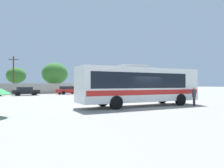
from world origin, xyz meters
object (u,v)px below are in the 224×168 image
(attendant_by_bus_door, at_px, (194,96))
(utility_pole_near, at_px, (13,74))
(coach_bus_white_red, at_px, (139,84))
(parked_car_rightmost_red, at_px, (68,90))
(parked_car_third_black, at_px, (26,91))
(roadside_tree_midright, at_px, (55,74))
(roadside_tree_midleft, at_px, (16,75))

(attendant_by_bus_door, height_order, utility_pole_near, utility_pole_near)
(coach_bus_white_red, xyz_separation_m, parked_car_rightmost_red, (3.44, 24.35, -1.08))
(parked_car_third_black, relative_size, roadside_tree_midright, 0.63)
(roadside_tree_midright, bearing_deg, parked_car_rightmost_red, -94.35)
(coach_bus_white_red, relative_size, attendant_by_bus_door, 7.13)
(parked_car_third_black, xyz_separation_m, roadside_tree_midright, (8.43, 9.66, 3.62))
(coach_bus_white_red, bearing_deg, roadside_tree_midleft, 96.78)
(coach_bus_white_red, height_order, roadside_tree_midleft, roadside_tree_midleft)
(parked_car_rightmost_red, relative_size, roadside_tree_midright, 0.63)
(coach_bus_white_red, distance_m, utility_pole_near, 31.02)
(roadside_tree_midright, bearing_deg, utility_pole_near, -160.81)
(parked_car_third_black, distance_m, parked_car_rightmost_red, 7.72)
(parked_car_rightmost_red, bearing_deg, roadside_tree_midleft, 127.38)
(coach_bus_white_red, distance_m, roadside_tree_midleft, 34.46)
(attendant_by_bus_door, height_order, roadside_tree_midright, roadside_tree_midright)
(utility_pole_near, bearing_deg, parked_car_third_black, -82.24)
(coach_bus_white_red, bearing_deg, attendant_by_bus_door, -31.11)
(attendant_by_bus_door, bearing_deg, roadside_tree_midright, 90.01)
(coach_bus_white_red, xyz_separation_m, utility_pole_near, (-5.15, 30.52, 1.96))
(coach_bus_white_red, bearing_deg, roadside_tree_midright, 82.98)
(parked_car_rightmost_red, bearing_deg, parked_car_third_black, -178.15)
(coach_bus_white_red, height_order, parked_car_third_black, coach_bus_white_red)
(roadside_tree_midright, bearing_deg, attendant_by_bus_door, -89.99)
(coach_bus_white_red, height_order, parked_car_rightmost_red, coach_bus_white_red)
(parked_car_third_black, distance_m, utility_pole_near, 7.17)
(attendant_by_bus_door, xyz_separation_m, roadside_tree_midleft, (-8.23, 36.69, 2.87))
(coach_bus_white_red, bearing_deg, parked_car_third_black, 100.06)
(utility_pole_near, height_order, roadside_tree_midleft, utility_pole_near)
(parked_car_rightmost_red, height_order, utility_pole_near, utility_pole_near)
(parked_car_rightmost_red, relative_size, utility_pole_near, 0.59)
(attendant_by_bus_door, relative_size, parked_car_rightmost_red, 0.37)
(attendant_by_bus_door, distance_m, parked_car_rightmost_red, 26.88)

